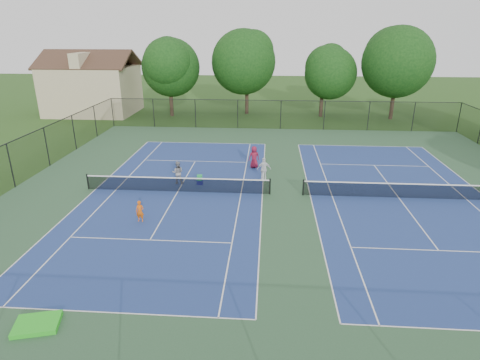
# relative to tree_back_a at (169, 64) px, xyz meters

# --- Properties ---
(ground) EXTENTS (140.00, 140.00, 0.00)m
(ground) POSITION_rel_tree_back_a_xyz_m (13.00, -24.00, -6.04)
(ground) COLOR #234716
(ground) RESTS_ON ground
(court_pad) EXTENTS (36.00, 36.00, 0.01)m
(court_pad) POSITION_rel_tree_back_a_xyz_m (13.00, -24.00, -6.03)
(court_pad) COLOR #2D5133
(court_pad) RESTS_ON ground
(tennis_court_left) EXTENTS (12.00, 23.83, 1.07)m
(tennis_court_left) POSITION_rel_tree_back_a_xyz_m (6.00, -24.00, -5.94)
(tennis_court_left) COLOR navy
(tennis_court_left) RESTS_ON ground
(tennis_court_right) EXTENTS (12.00, 23.83, 1.07)m
(tennis_court_right) POSITION_rel_tree_back_a_xyz_m (20.00, -24.00, -5.94)
(tennis_court_right) COLOR navy
(tennis_court_right) RESTS_ON ground
(perimeter_fence) EXTENTS (36.08, 36.08, 3.02)m
(perimeter_fence) POSITION_rel_tree_back_a_xyz_m (13.00, -24.00, -4.44)
(perimeter_fence) COLOR black
(perimeter_fence) RESTS_ON ground
(tree_back_a) EXTENTS (6.80, 6.80, 9.15)m
(tree_back_a) POSITION_rel_tree_back_a_xyz_m (0.00, 0.00, 0.00)
(tree_back_a) COLOR #2D2116
(tree_back_a) RESTS_ON ground
(tree_back_b) EXTENTS (7.60, 7.60, 10.03)m
(tree_back_b) POSITION_rel_tree_back_a_xyz_m (9.00, 2.00, 0.56)
(tree_back_b) COLOR #2D2116
(tree_back_b) RESTS_ON ground
(tree_back_c) EXTENTS (6.00, 6.00, 8.40)m
(tree_back_c) POSITION_rel_tree_back_a_xyz_m (18.00, 1.00, -0.56)
(tree_back_c) COLOR #2D2116
(tree_back_c) RESTS_ON ground
(tree_back_d) EXTENTS (7.80, 7.80, 10.37)m
(tree_back_d) POSITION_rel_tree_back_a_xyz_m (26.00, 0.00, 0.79)
(tree_back_d) COLOR #2D2116
(tree_back_d) RESTS_ON ground
(clapboard_house) EXTENTS (10.80, 8.10, 7.65)m
(clapboard_house) POSITION_rel_tree_back_a_xyz_m (-10.00, 1.00, -2.95)
(clapboard_house) COLOR tan
(clapboard_house) RESTS_ON ground
(child_player) EXTENTS (0.44, 0.29, 1.20)m
(child_player) POSITION_rel_tree_back_a_xyz_m (4.90, -28.36, -5.44)
(child_player) COLOR #E15A0F
(child_player) RESTS_ON ground
(instructor) EXTENTS (0.81, 0.66, 1.57)m
(instructor) POSITION_rel_tree_back_a_xyz_m (5.71, -22.51, -5.25)
(instructor) COLOR gray
(instructor) RESTS_ON ground
(bystander_a) EXTENTS (0.99, 0.47, 1.64)m
(bystander_a) POSITION_rel_tree_back_a_xyz_m (11.53, -21.50, -5.22)
(bystander_a) COLOR white
(bystander_a) RESTS_ON ground
(bystander_c) EXTENTS (0.95, 0.78, 1.68)m
(bystander_c) POSITION_rel_tree_back_a_xyz_m (10.74, -18.82, -5.20)
(bystander_c) COLOR maroon
(bystander_c) RESTS_ON ground
(ball_crate) EXTENTS (0.41, 0.33, 0.31)m
(ball_crate) POSITION_rel_tree_back_a_xyz_m (7.21, -22.59, -5.88)
(ball_crate) COLOR navy
(ball_crate) RESTS_ON ground
(ball_hopper) EXTENTS (0.37, 0.32, 0.37)m
(ball_hopper) POSITION_rel_tree_back_a_xyz_m (7.21, -22.59, -5.55)
(ball_hopper) COLOR green
(ball_hopper) RESTS_ON ball_crate
(green_tarp) EXTENTS (1.74, 1.48, 0.18)m
(green_tarp) POSITION_rel_tree_back_a_xyz_m (3.77, -36.78, -5.94)
(green_tarp) COLOR green
(green_tarp) RESTS_ON ground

